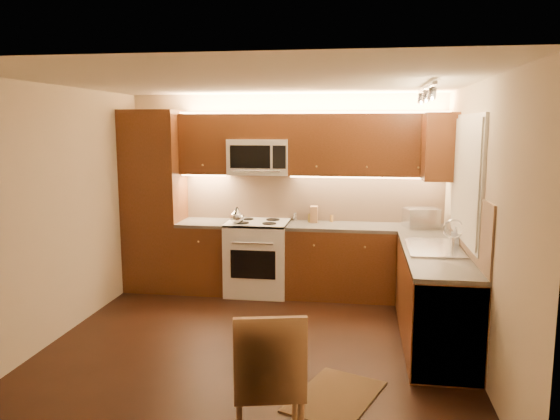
% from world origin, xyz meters
% --- Properties ---
extents(floor, '(4.00, 4.00, 0.01)m').
position_xyz_m(floor, '(0.00, 0.00, 0.00)').
color(floor, black).
rests_on(floor, ground).
extents(ceiling, '(4.00, 4.00, 0.01)m').
position_xyz_m(ceiling, '(0.00, 0.00, 2.50)').
color(ceiling, beige).
rests_on(ceiling, ground).
extents(wall_back, '(4.00, 0.01, 2.50)m').
position_xyz_m(wall_back, '(0.00, 2.00, 1.25)').
color(wall_back, '#BFAB8C').
rests_on(wall_back, ground).
extents(wall_front, '(4.00, 0.01, 2.50)m').
position_xyz_m(wall_front, '(0.00, -2.00, 1.25)').
color(wall_front, '#BFAB8C').
rests_on(wall_front, ground).
extents(wall_left, '(0.01, 4.00, 2.50)m').
position_xyz_m(wall_left, '(-2.00, 0.00, 1.25)').
color(wall_left, '#BFAB8C').
rests_on(wall_left, ground).
extents(wall_right, '(0.01, 4.00, 2.50)m').
position_xyz_m(wall_right, '(2.00, 0.00, 1.25)').
color(wall_right, '#BFAB8C').
rests_on(wall_right, ground).
extents(pantry, '(0.70, 0.60, 2.30)m').
position_xyz_m(pantry, '(-1.65, 1.70, 1.15)').
color(pantry, '#42260E').
rests_on(pantry, floor).
extents(base_cab_back_left, '(0.62, 0.60, 0.86)m').
position_xyz_m(base_cab_back_left, '(-0.99, 1.70, 0.43)').
color(base_cab_back_left, '#42260E').
rests_on(base_cab_back_left, floor).
extents(counter_back_left, '(0.62, 0.60, 0.04)m').
position_xyz_m(counter_back_left, '(-0.99, 1.70, 0.88)').
color(counter_back_left, '#3D3B38').
rests_on(counter_back_left, base_cab_back_left).
extents(base_cab_back_right, '(1.92, 0.60, 0.86)m').
position_xyz_m(base_cab_back_right, '(1.04, 1.70, 0.43)').
color(base_cab_back_right, '#42260E').
rests_on(base_cab_back_right, floor).
extents(counter_back_right, '(1.92, 0.60, 0.04)m').
position_xyz_m(counter_back_right, '(1.04, 1.70, 0.88)').
color(counter_back_right, '#3D3B38').
rests_on(counter_back_right, base_cab_back_right).
extents(base_cab_right, '(0.60, 2.00, 0.86)m').
position_xyz_m(base_cab_right, '(1.70, 0.40, 0.43)').
color(base_cab_right, '#42260E').
rests_on(base_cab_right, floor).
extents(counter_right, '(0.60, 2.00, 0.04)m').
position_xyz_m(counter_right, '(1.70, 0.40, 0.88)').
color(counter_right, '#3D3B38').
rests_on(counter_right, base_cab_right).
extents(dishwasher, '(0.58, 0.60, 0.84)m').
position_xyz_m(dishwasher, '(1.70, -0.30, 0.43)').
color(dishwasher, silver).
rests_on(dishwasher, floor).
extents(backsplash_back, '(3.30, 0.02, 0.60)m').
position_xyz_m(backsplash_back, '(0.35, 1.99, 1.20)').
color(backsplash_back, tan).
rests_on(backsplash_back, wall_back).
extents(backsplash_right, '(0.02, 2.00, 0.60)m').
position_xyz_m(backsplash_right, '(1.99, 0.40, 1.20)').
color(backsplash_right, tan).
rests_on(backsplash_right, wall_right).
extents(upper_cab_back_left, '(0.62, 0.35, 0.75)m').
position_xyz_m(upper_cab_back_left, '(-0.99, 1.82, 1.88)').
color(upper_cab_back_left, '#42260E').
rests_on(upper_cab_back_left, wall_back).
extents(upper_cab_back_right, '(1.92, 0.35, 0.75)m').
position_xyz_m(upper_cab_back_right, '(1.04, 1.82, 1.88)').
color(upper_cab_back_right, '#42260E').
rests_on(upper_cab_back_right, wall_back).
extents(upper_cab_bridge, '(0.76, 0.35, 0.31)m').
position_xyz_m(upper_cab_bridge, '(-0.30, 1.82, 2.09)').
color(upper_cab_bridge, '#42260E').
rests_on(upper_cab_bridge, wall_back).
extents(upper_cab_right_corner, '(0.35, 0.50, 0.75)m').
position_xyz_m(upper_cab_right_corner, '(1.82, 1.40, 1.88)').
color(upper_cab_right_corner, '#42260E').
rests_on(upper_cab_right_corner, wall_right).
extents(stove, '(0.76, 0.65, 0.92)m').
position_xyz_m(stove, '(-0.30, 1.68, 0.46)').
color(stove, silver).
rests_on(stove, floor).
extents(microwave, '(0.76, 0.38, 0.44)m').
position_xyz_m(microwave, '(-0.30, 1.81, 1.72)').
color(microwave, silver).
rests_on(microwave, wall_back).
extents(window_frame, '(0.03, 1.44, 1.24)m').
position_xyz_m(window_frame, '(1.99, 0.55, 1.60)').
color(window_frame, silver).
rests_on(window_frame, wall_right).
extents(window_blinds, '(0.02, 1.36, 1.16)m').
position_xyz_m(window_blinds, '(1.97, 0.55, 1.60)').
color(window_blinds, silver).
rests_on(window_blinds, wall_right).
extents(sink, '(0.52, 0.86, 0.15)m').
position_xyz_m(sink, '(1.70, 0.55, 0.98)').
color(sink, silver).
rests_on(sink, counter_right).
extents(faucet, '(0.20, 0.04, 0.30)m').
position_xyz_m(faucet, '(1.88, 0.55, 1.05)').
color(faucet, silver).
rests_on(faucet, counter_right).
extents(track_light_bar, '(0.04, 1.20, 0.03)m').
position_xyz_m(track_light_bar, '(1.55, 0.40, 2.46)').
color(track_light_bar, silver).
rests_on(track_light_bar, ceiling).
extents(kettle, '(0.19, 0.19, 0.21)m').
position_xyz_m(kettle, '(-0.52, 1.50, 1.02)').
color(kettle, silver).
rests_on(kettle, stove).
extents(toaster_oven, '(0.44, 0.37, 0.23)m').
position_xyz_m(toaster_oven, '(1.69, 1.70, 1.01)').
color(toaster_oven, silver).
rests_on(toaster_oven, counter_back_right).
extents(knife_block, '(0.10, 0.15, 0.20)m').
position_xyz_m(knife_block, '(0.39, 1.85, 1.00)').
color(knife_block, '#9E7247').
rests_on(knife_block, counter_back_right).
extents(spice_jar_a, '(0.06, 0.06, 0.09)m').
position_xyz_m(spice_jar_a, '(0.14, 1.93, 0.95)').
color(spice_jar_a, silver).
rests_on(spice_jar_a, counter_back_right).
extents(spice_jar_b, '(0.06, 0.06, 0.11)m').
position_xyz_m(spice_jar_b, '(0.33, 1.85, 0.95)').
color(spice_jar_b, olive).
rests_on(spice_jar_b, counter_back_right).
extents(spice_jar_c, '(0.06, 0.06, 0.10)m').
position_xyz_m(spice_jar_c, '(0.14, 1.94, 0.95)').
color(spice_jar_c, silver).
rests_on(spice_jar_c, counter_back_right).
extents(spice_jar_d, '(0.05, 0.05, 0.09)m').
position_xyz_m(spice_jar_d, '(0.61, 1.91, 0.94)').
color(spice_jar_d, '#A67431').
rests_on(spice_jar_d, counter_back_right).
extents(soap_bottle, '(0.10, 0.10, 0.19)m').
position_xyz_m(soap_bottle, '(1.94, 0.79, 0.99)').
color(soap_bottle, '#BCBDC1').
rests_on(soap_bottle, counter_right).
extents(rug, '(0.83, 0.99, 0.01)m').
position_xyz_m(rug, '(0.81, -0.90, 0.01)').
color(rug, black).
rests_on(rug, floor).
extents(dining_chair, '(0.53, 0.53, 0.99)m').
position_xyz_m(dining_chair, '(0.41, -1.70, 0.50)').
color(dining_chair, '#9E7247').
rests_on(dining_chair, floor).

